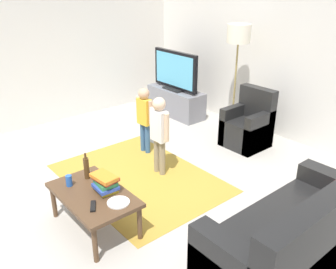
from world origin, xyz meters
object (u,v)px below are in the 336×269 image
object	(u,v)px
couch	(299,238)
plate	(118,202)
child_center	(159,129)
bottle	(86,168)
coffee_table	(93,197)
soda_can	(69,181)
tv_stand	(176,102)
tv	(175,71)
floor_lamp	(238,40)
tv_remote	(93,206)
armchair	(249,127)
child_near_tv	(144,114)
book_stack	(105,183)

from	to	relation	value
couch	plate	xyz separation A→B (m)	(-1.33, -1.04, 0.14)
child_center	bottle	xyz separation A→B (m)	(0.17, -1.14, -0.09)
coffee_table	soda_can	world-z (taller)	soda_can
tv_stand	tv	bearing A→B (deg)	-90.00
floor_lamp	child_center	world-z (taller)	floor_lamp
tv_remote	soda_can	size ratio (longest dim) A/B	1.42
tv	soda_can	world-z (taller)	tv
armchair	coffee_table	distance (m)	2.87
tv_stand	tv_remote	world-z (taller)	tv_stand
floor_lamp	soda_can	bearing A→B (deg)	-81.18
child_center	armchair	bearing A→B (deg)	83.26
tv_stand	couch	xyz separation A→B (m)	(3.69, -1.76, 0.05)
child_near_tv	couch	bearing A→B (deg)	-7.00
couch	plate	world-z (taller)	couch
couch	floor_lamp	xyz separation A→B (m)	(-2.42, 1.91, 1.25)
tv	book_stack	bearing A→B (deg)	-52.67
tv	coffee_table	bearing A→B (deg)	-54.55
plate	child_center	bearing A→B (deg)	124.77
book_stack	bottle	distance (m)	0.35
floor_lamp	bottle	distance (m)	3.15
tv_remote	child_center	bearing A→B (deg)	147.65
tv	coffee_table	xyz separation A→B (m)	(2.05, -2.87, -0.48)
tv_remote	child_near_tv	bearing A→B (deg)	160.59
bottle	couch	bearing A→B (deg)	28.04
couch	child_near_tv	distance (m)	2.80
tv	plate	world-z (taller)	tv
tv_stand	soda_can	size ratio (longest dim) A/B	10.00
book_stack	tv	bearing A→B (deg)	127.33
tv_remote	plate	size ratio (longest dim) A/B	0.77
tv_stand	book_stack	distance (m)	3.49
armchair	floor_lamp	xyz separation A→B (m)	(-0.49, 0.19, 1.25)
bottle	soda_can	world-z (taller)	bottle
armchair	child_center	distance (m)	1.66
floor_lamp	coffee_table	bearing A→B (deg)	-75.79
tv_stand	plate	distance (m)	3.66
floor_lamp	tv	bearing A→B (deg)	-172.27
couch	child_center	xyz separation A→B (m)	(-2.12, 0.10, 0.35)
book_stack	soda_can	world-z (taller)	book_stack
floor_lamp	bottle	size ratio (longest dim) A/B	5.92
tv_stand	armchair	world-z (taller)	armchair
tv_remote	soda_can	distance (m)	0.50
floor_lamp	child_near_tv	xyz separation A→B (m)	(-0.34, -1.57, -0.95)
tv	child_near_tv	size ratio (longest dim) A/B	1.11
tv_stand	soda_can	bearing A→B (deg)	-59.64
tv_stand	soda_can	world-z (taller)	soda_can
couch	soda_can	bearing A→B (deg)	-146.88
tv_remote	coffee_table	bearing A→B (deg)	-177.90
coffee_table	bottle	size ratio (longest dim) A/B	3.33
child_near_tv	coffee_table	world-z (taller)	child_near_tv
coffee_table	soda_can	bearing A→B (deg)	-156.80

